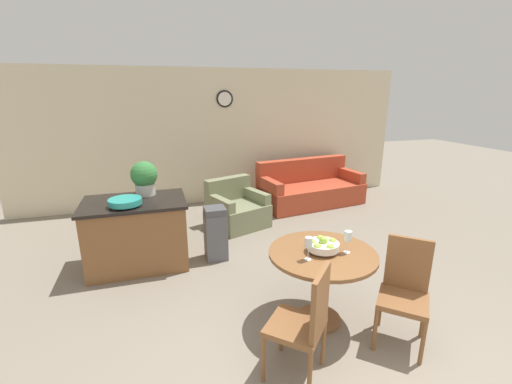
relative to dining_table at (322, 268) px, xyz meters
The scene contains 13 objects.
wall_back 4.34m from the dining_table, 92.32° to the left, with size 8.00×0.09×2.70m.
dining_table is the anchor object (origin of this frame).
dining_chair_near_left 0.76m from the dining_table, 126.87° to the right, with size 0.59×0.59×0.99m.
dining_chair_near_right 0.76m from the dining_table, 36.87° to the right, with size 0.59×0.59×0.99m.
fruit_bowl 0.25m from the dining_table, behind, with size 0.31×0.31×0.16m.
wine_glass_left 0.41m from the dining_table, 153.40° to the right, with size 0.07×0.07×0.22m.
wine_glass_right 0.41m from the dining_table, 20.77° to the right, with size 0.07×0.07×0.22m.
kitchen_island 2.52m from the dining_table, 134.80° to the left, with size 1.29×0.88×0.90m.
teal_bowl 2.47m from the dining_table, 139.51° to the left, with size 0.39×0.39×0.10m.
potted_plant 2.65m from the dining_table, 128.82° to the left, with size 0.35×0.35×0.46m.
trash_bin 1.84m from the dining_table, 114.13° to the left, with size 0.29×0.30×0.74m.
couch 3.86m from the dining_table, 66.07° to the left, with size 2.21×1.23×0.90m.
armchair 2.80m from the dining_table, 93.54° to the left, with size 1.09×1.07×0.80m.
Camera 1 is at (-1.31, -1.58, 2.25)m, focal length 24.00 mm.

